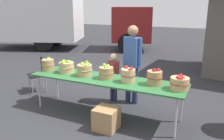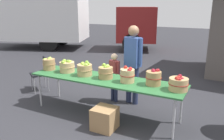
{
  "view_description": "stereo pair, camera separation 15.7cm",
  "coord_description": "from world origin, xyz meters",
  "px_view_note": "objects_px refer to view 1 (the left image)",
  "views": [
    {
      "loc": [
        1.96,
        -3.85,
        2.13
      ],
      "look_at": [
        0.0,
        0.3,
        0.85
      ],
      "focal_mm": 37.45,
      "sensor_mm": 36.0,
      "label": 1
    },
    {
      "loc": [
        2.1,
        -3.78,
        2.13
      ],
      "look_at": [
        0.0,
        0.3,
        0.85
      ],
      "focal_mm": 37.45,
      "sensor_mm": 36.0,
      "label": 2
    }
  ],
  "objects_px": {
    "apple_basket_red_0": "(128,75)",
    "vendor_adult": "(132,59)",
    "apple_basket_green_3": "(106,72)",
    "apple_basket_green_2": "(85,69)",
    "apple_basket_red_1": "(155,77)",
    "apple_basket_red_2": "(180,83)",
    "apple_basket_green_0": "(48,64)",
    "box_truck": "(59,19)",
    "apple_basket_green_1": "(66,67)",
    "produce_crate": "(106,119)",
    "folding_chair": "(40,72)",
    "market_table": "(105,80)",
    "child_customer": "(114,73)"
  },
  "relations": [
    {
      "from": "child_customer",
      "to": "box_truck",
      "type": "xyz_separation_m",
      "value": [
        -5.32,
        5.03,
        0.83
      ]
    },
    {
      "from": "apple_basket_red_2",
      "to": "produce_crate",
      "type": "xyz_separation_m",
      "value": [
        -1.13,
        -0.51,
        -0.67
      ]
    },
    {
      "from": "market_table",
      "to": "child_customer",
      "type": "distance_m",
      "value": 0.71
    },
    {
      "from": "box_truck",
      "to": "apple_basket_red_2",
      "type": "bearing_deg",
      "value": -60.09
    },
    {
      "from": "apple_basket_green_2",
      "to": "apple_basket_green_1",
      "type": "bearing_deg",
      "value": 175.05
    },
    {
      "from": "folding_chair",
      "to": "apple_basket_red_1",
      "type": "bearing_deg",
      "value": 26.28
    },
    {
      "from": "apple_basket_green_2",
      "to": "folding_chair",
      "type": "bearing_deg",
      "value": 163.9
    },
    {
      "from": "apple_basket_red_0",
      "to": "apple_basket_red_2",
      "type": "xyz_separation_m",
      "value": [
        0.93,
        -0.01,
        -0.02
      ]
    },
    {
      "from": "apple_basket_red_0",
      "to": "vendor_adult",
      "type": "relative_size",
      "value": 0.17
    },
    {
      "from": "box_truck",
      "to": "vendor_adult",
      "type": "bearing_deg",
      "value": -61.11
    },
    {
      "from": "apple_basket_green_2",
      "to": "apple_basket_red_1",
      "type": "height_order",
      "value": "apple_basket_red_1"
    },
    {
      "from": "apple_basket_green_1",
      "to": "apple_basket_red_0",
      "type": "height_order",
      "value": "apple_basket_red_0"
    },
    {
      "from": "apple_basket_green_3",
      "to": "apple_basket_green_0",
      "type": "bearing_deg",
      "value": -179.51
    },
    {
      "from": "child_customer",
      "to": "produce_crate",
      "type": "height_order",
      "value": "child_customer"
    },
    {
      "from": "apple_basket_green_0",
      "to": "produce_crate",
      "type": "distance_m",
      "value": 1.9
    },
    {
      "from": "apple_basket_green_2",
      "to": "produce_crate",
      "type": "height_order",
      "value": "apple_basket_green_2"
    },
    {
      "from": "apple_basket_green_3",
      "to": "produce_crate",
      "type": "relative_size",
      "value": 0.75
    },
    {
      "from": "apple_basket_red_0",
      "to": "folding_chair",
      "type": "bearing_deg",
      "value": 169.58
    },
    {
      "from": "vendor_adult",
      "to": "produce_crate",
      "type": "height_order",
      "value": "vendor_adult"
    },
    {
      "from": "child_customer",
      "to": "folding_chair",
      "type": "distance_m",
      "value": 1.98
    },
    {
      "from": "apple_basket_green_1",
      "to": "apple_basket_red_2",
      "type": "bearing_deg",
      "value": -1.32
    },
    {
      "from": "apple_basket_red_2",
      "to": "child_customer",
      "type": "xyz_separation_m",
      "value": [
        -1.54,
        0.69,
        -0.21
      ]
    },
    {
      "from": "vendor_adult",
      "to": "child_customer",
      "type": "distance_m",
      "value": 0.55
    },
    {
      "from": "apple_basket_green_3",
      "to": "produce_crate",
      "type": "height_order",
      "value": "apple_basket_green_3"
    },
    {
      "from": "apple_basket_green_1",
      "to": "apple_basket_green_2",
      "type": "bearing_deg",
      "value": -4.95
    },
    {
      "from": "apple_basket_green_2",
      "to": "child_customer",
      "type": "relative_size",
      "value": 0.29
    },
    {
      "from": "apple_basket_green_3",
      "to": "apple_basket_red_1",
      "type": "height_order",
      "value": "apple_basket_red_1"
    },
    {
      "from": "apple_basket_red_0",
      "to": "child_customer",
      "type": "bearing_deg",
      "value": 131.94
    },
    {
      "from": "apple_basket_green_3",
      "to": "apple_basket_red_0",
      "type": "distance_m",
      "value": 0.47
    },
    {
      "from": "apple_basket_green_1",
      "to": "vendor_adult",
      "type": "distance_m",
      "value": 1.42
    },
    {
      "from": "apple_basket_red_2",
      "to": "vendor_adult",
      "type": "relative_size",
      "value": 0.19
    },
    {
      "from": "child_customer",
      "to": "folding_chair",
      "type": "xyz_separation_m",
      "value": [
        -1.96,
        -0.21,
        -0.15
      ]
    },
    {
      "from": "apple_basket_red_1",
      "to": "apple_basket_green_0",
      "type": "bearing_deg",
      "value": -178.66
    },
    {
      "from": "market_table",
      "to": "apple_basket_red_1",
      "type": "height_order",
      "value": "apple_basket_red_1"
    },
    {
      "from": "apple_basket_green_2",
      "to": "apple_basket_red_1",
      "type": "bearing_deg",
      "value": 2.65
    },
    {
      "from": "apple_basket_red_1",
      "to": "produce_crate",
      "type": "xyz_separation_m",
      "value": [
        -0.67,
        -0.59,
        -0.69
      ]
    },
    {
      "from": "folding_chair",
      "to": "produce_crate",
      "type": "height_order",
      "value": "folding_chair"
    },
    {
      "from": "apple_basket_red_0",
      "to": "apple_basket_green_0",
      "type": "bearing_deg",
      "value": 179.62
    },
    {
      "from": "apple_basket_green_1",
      "to": "folding_chair",
      "type": "bearing_deg",
      "value": 159.6
    },
    {
      "from": "market_table",
      "to": "folding_chair",
      "type": "distance_m",
      "value": 2.17
    },
    {
      "from": "produce_crate",
      "to": "folding_chair",
      "type": "bearing_deg",
      "value": 157.28
    },
    {
      "from": "apple_basket_green_1",
      "to": "apple_basket_red_2",
      "type": "distance_m",
      "value": 2.35
    },
    {
      "from": "apple_basket_green_1",
      "to": "apple_basket_red_1",
      "type": "height_order",
      "value": "apple_basket_red_1"
    },
    {
      "from": "apple_basket_red_0",
      "to": "apple_basket_red_1",
      "type": "xyz_separation_m",
      "value": [
        0.48,
        0.07,
        0.0
      ]
    },
    {
      "from": "apple_basket_green_0",
      "to": "apple_basket_red_2",
      "type": "distance_m",
      "value": 2.82
    },
    {
      "from": "apple_basket_green_0",
      "to": "apple_basket_green_1",
      "type": "bearing_deg",
      "value": 3.75
    },
    {
      "from": "market_table",
      "to": "child_customer",
      "type": "bearing_deg",
      "value": 101.6
    },
    {
      "from": "market_table",
      "to": "vendor_adult",
      "type": "relative_size",
      "value": 1.8
    },
    {
      "from": "apple_basket_green_0",
      "to": "box_truck",
      "type": "bearing_deg",
      "value": 125.33
    },
    {
      "from": "apple_basket_green_1",
      "to": "apple_basket_red_0",
      "type": "distance_m",
      "value": 1.42
    }
  ]
}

